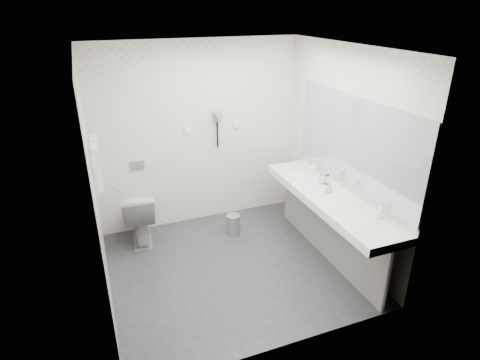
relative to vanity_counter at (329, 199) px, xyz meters
name	(u,v)px	position (x,y,z in m)	size (l,w,h in m)	color
floor	(233,267)	(-1.12, 0.20, -0.80)	(2.80, 2.80, 0.00)	#2E2E34
ceiling	(231,48)	(-1.12, 0.20, 1.70)	(2.80, 2.80, 0.00)	white
wall_back	(199,136)	(-1.12, 1.50, 0.45)	(2.80, 2.80, 0.00)	white
wall_front	(289,229)	(-1.12, -1.10, 0.45)	(2.80, 2.80, 0.00)	white
wall_left	(94,191)	(-2.52, 0.20, 0.45)	(2.60, 2.60, 0.00)	white
wall_right	(343,154)	(0.27, 0.20, 0.45)	(2.60, 2.60, 0.00)	white
vanity_counter	(329,199)	(0.00, 0.00, 0.00)	(0.55, 2.20, 0.10)	white
vanity_panel	(327,230)	(0.02, 0.00, -0.42)	(0.03, 2.15, 0.75)	gray
vanity_post_near	(387,280)	(0.05, -1.04, -0.42)	(0.06, 0.06, 0.75)	silver
vanity_post_far	(289,194)	(0.05, 1.04, -0.42)	(0.06, 0.06, 0.75)	silver
mirror	(354,143)	(0.26, 0.00, 0.65)	(0.02, 2.20, 1.05)	#B2BCC6
basin_near	(364,222)	(0.00, -0.65, 0.04)	(0.40, 0.31, 0.05)	white
basin_far	(301,175)	(0.00, 0.65, 0.04)	(0.40, 0.31, 0.05)	white
faucet_near	(381,211)	(0.19, -0.65, 0.12)	(0.04, 0.04, 0.15)	silver
faucet_far	(315,167)	(0.19, 0.65, 0.12)	(0.04, 0.04, 0.15)	silver
soap_bottle_a	(329,187)	(0.04, 0.08, 0.11)	(0.05, 0.05, 0.11)	silver
soap_bottle_b	(328,188)	(0.03, 0.07, 0.10)	(0.07, 0.07, 0.09)	silver
glass_left	(322,179)	(0.09, 0.31, 0.11)	(0.06, 0.06, 0.11)	silver
glass_right	(327,180)	(0.14, 0.27, 0.11)	(0.06, 0.06, 0.12)	silver
toilet	(139,215)	(-2.05, 1.21, -0.44)	(0.41, 0.72, 0.72)	white
flush_plate	(137,165)	(-1.98, 1.49, 0.15)	(0.18, 0.02, 0.12)	#B2B5BA
pedal_bin	(233,225)	(-0.86, 0.91, -0.67)	(0.19, 0.19, 0.26)	#B2B5BA
bin_lid	(233,216)	(-0.86, 0.91, -0.53)	(0.19, 0.19, 0.01)	#B2B5BA
towel_rail	(93,143)	(-2.47, 0.75, 0.75)	(0.02, 0.02, 0.62)	silver
towel_near	(97,167)	(-2.46, 0.61, 0.53)	(0.07, 0.24, 0.48)	white
towel_far	(96,158)	(-2.46, 0.89, 0.53)	(0.07, 0.24, 0.48)	white
dryer_cradle	(217,116)	(-0.88, 1.47, 0.70)	(0.10, 0.04, 0.14)	gray
dryer_barrel	(218,115)	(-0.88, 1.40, 0.73)	(0.08, 0.08, 0.14)	gray
dryer_cord	(217,135)	(-0.88, 1.46, 0.45)	(0.02, 0.02, 0.35)	black
switch_plate_a	(188,130)	(-1.27, 1.49, 0.55)	(0.09, 0.02, 0.09)	white
switch_plate_b	(237,125)	(-0.57, 1.49, 0.55)	(0.09, 0.02, 0.09)	white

